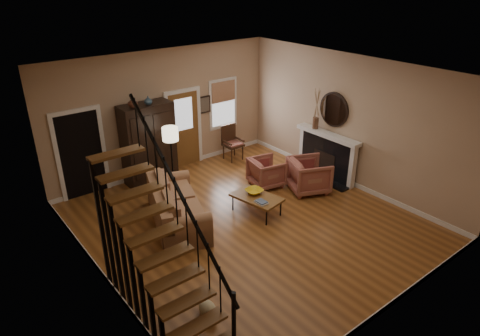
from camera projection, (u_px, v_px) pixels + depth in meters
room at (186, 140)px, 9.85m from camera, size 7.00×7.33×3.30m
staircase at (158, 230)px, 6.30m from camera, size 0.94×2.80×3.20m
fireplace at (328, 151)px, 11.26m from camera, size 0.33×1.95×2.30m
armoire at (149, 144)px, 10.87m from camera, size 1.30×0.60×2.10m
vase_a at (133, 102)px, 10.11m from camera, size 0.24×0.24×0.25m
vase_b at (148, 100)px, 10.34m from camera, size 0.20×0.20×0.21m
sofa at (177, 206)px, 9.27m from camera, size 1.69×2.49×0.85m
coffee_table at (257, 205)px, 9.74m from camera, size 0.86×1.23×0.43m
bowl at (254, 191)px, 9.76m from camera, size 0.39×0.39×0.09m
books at (261, 202)px, 9.36m from camera, size 0.21×0.28×0.05m
armchair_left at (309, 175)px, 10.64m from camera, size 1.22×1.20×0.85m
armchair_right at (267, 172)px, 10.93m from camera, size 0.95×0.93×0.73m
floor_lamp at (172, 160)px, 10.44m from camera, size 0.46×0.46×1.69m
side_chair at (233, 143)px, 12.39m from camera, size 0.54×0.54×1.02m
dog at (208, 310)px, 6.82m from camera, size 0.30×0.45×0.31m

